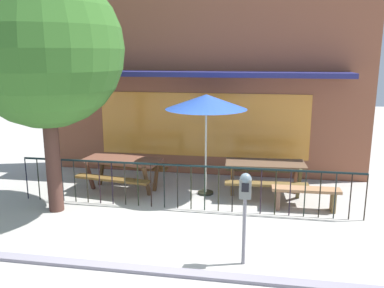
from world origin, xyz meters
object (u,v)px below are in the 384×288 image
object	(u,v)px
parking_meter_near	(245,195)
picnic_table_right	(265,169)
street_tree	(44,50)
picnic_table_left	(123,165)
patio_umbrella	(206,102)
patio_bench	(306,194)

from	to	relation	value
parking_meter_near	picnic_table_right	bearing A→B (deg)	84.17
parking_meter_near	street_tree	distance (m)	4.76
picnic_table_left	patio_umbrella	xyz separation A→B (m)	(1.98, 0.06, 1.53)
parking_meter_near	picnic_table_left	bearing A→B (deg)	134.88
picnic_table_right	parking_meter_near	bearing A→B (deg)	-95.83
picnic_table_right	patio_bench	world-z (taller)	picnic_table_right
parking_meter_near	patio_umbrella	bearing A→B (deg)	108.31
patio_umbrella	picnic_table_right	bearing A→B (deg)	7.47
patio_umbrella	patio_bench	world-z (taller)	patio_umbrella
patio_umbrella	parking_meter_near	xyz separation A→B (m)	(1.02, -3.08, -1.00)
picnic_table_right	patio_umbrella	size ratio (longest dim) A/B	0.81
street_tree	parking_meter_near	bearing A→B (deg)	-21.41
patio_bench	picnic_table_left	bearing A→B (deg)	172.28
picnic_table_right	patio_bench	distance (m)	1.20
patio_bench	patio_umbrella	bearing A→B (deg)	163.96
picnic_table_right	patio_umbrella	bearing A→B (deg)	-172.53
picnic_table_left	parking_meter_near	size ratio (longest dim) A/B	1.34
patio_bench	picnic_table_right	bearing A→B (deg)	136.22
picnic_table_left	patio_umbrella	distance (m)	2.51
picnic_table_left	patio_umbrella	world-z (taller)	patio_umbrella
picnic_table_left	patio_umbrella	size ratio (longest dim) A/B	0.85
picnic_table_left	picnic_table_right	distance (m)	3.34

